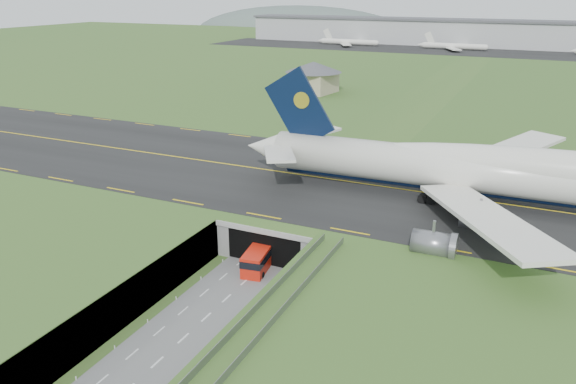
% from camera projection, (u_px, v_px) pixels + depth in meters
% --- Properties ---
extents(ground, '(900.00, 900.00, 0.00)m').
position_uv_depth(ground, '(238.00, 289.00, 77.65)').
color(ground, '#315622').
rests_on(ground, ground).
extents(airfield_deck, '(800.00, 800.00, 6.00)m').
position_uv_depth(airfield_deck, '(237.00, 270.00, 76.62)').
color(airfield_deck, gray).
rests_on(airfield_deck, ground).
extents(trench_road, '(12.00, 75.00, 0.20)m').
position_uv_depth(trench_road, '(208.00, 316.00, 71.22)').
color(trench_road, slate).
rests_on(trench_road, ground).
extents(taxiway, '(800.00, 44.00, 0.18)m').
position_uv_depth(taxiway, '(325.00, 178.00, 103.69)').
color(taxiway, black).
rests_on(taxiway, airfield_deck).
extents(tunnel_portal, '(17.00, 22.30, 6.00)m').
position_uv_depth(tunnel_portal, '(288.00, 224.00, 90.75)').
color(tunnel_portal, gray).
rests_on(tunnel_portal, ground).
extents(guideway, '(3.00, 53.00, 7.05)m').
position_uv_depth(guideway, '(237.00, 355.00, 55.19)').
color(guideway, '#A8A8A3').
rests_on(guideway, ground).
extents(jumbo_jet, '(101.66, 64.11, 21.21)m').
position_uv_depth(jumbo_jet, '(532.00, 176.00, 87.16)').
color(jumbo_jet, silver).
rests_on(jumbo_jet, ground).
extents(shuttle_tram, '(4.30, 8.55, 3.32)m').
position_uv_depth(shuttle_tram, '(259.00, 258.00, 82.64)').
color(shuttle_tram, red).
rests_on(shuttle_tram, ground).
extents(service_building, '(21.28, 21.28, 10.26)m').
position_uv_depth(service_building, '(313.00, 74.00, 186.51)').
color(service_building, tan).
rests_on(service_building, ground).
extents(cargo_terminal, '(320.00, 67.00, 15.60)m').
position_uv_depth(cargo_terminal, '(490.00, 33.00, 328.14)').
color(cargo_terminal, '#B2B2B2').
rests_on(cargo_terminal, ground).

